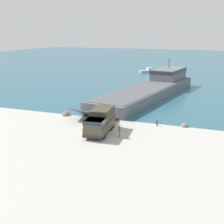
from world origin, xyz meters
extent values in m
plane|color=#B7B5AD|center=(0.00, 0.00, 0.00)|extent=(240.00, 240.00, 0.00)
cube|color=#285B70|center=(0.00, 97.07, 0.00)|extent=(240.00, 180.00, 0.01)
cube|color=slate|center=(1.07, 25.49, 0.98)|extent=(13.38, 37.15, 1.96)
cube|color=#56565B|center=(1.07, 25.49, 2.00)|extent=(12.54, 35.62, 0.08)
cube|color=slate|center=(3.05, 37.93, 3.23)|extent=(6.96, 10.91, 2.54)
cube|color=#28333D|center=(3.05, 37.93, 3.97)|extent=(7.13, 11.04, 0.76)
cylinder|color=#3F3F42|center=(3.05, 37.93, 5.70)|extent=(0.16, 0.16, 2.40)
cube|color=#56565B|center=(-2.12, 5.45, 1.06)|extent=(7.18, 5.25, 1.95)
cube|color=#4C4738|center=(1.15, 0.29, 0.98)|extent=(3.28, 7.07, 1.14)
cube|color=#4C4738|center=(1.40, -1.95, 2.04)|extent=(2.62, 2.57, 0.97)
cube|color=#28333D|center=(1.40, -1.95, 2.28)|extent=(2.70, 2.61, 0.49)
cube|color=#413C2E|center=(1.02, 1.45, 2.35)|extent=(2.90, 4.55, 1.60)
cube|color=#2D2D2D|center=(1.53, -3.02, 0.56)|extent=(2.59, 0.53, 0.32)
cylinder|color=black|center=(2.43, -1.69, 0.63)|extent=(0.52, 1.30, 1.26)
cylinder|color=black|center=(0.35, -1.93, 0.63)|extent=(0.52, 1.30, 1.26)
cylinder|color=black|center=(2.02, 1.97, 0.63)|extent=(0.52, 1.30, 1.26)
cylinder|color=black|center=(-0.07, 1.73, 0.63)|extent=(0.52, 1.30, 1.26)
cylinder|color=black|center=(1.89, 3.06, 0.63)|extent=(0.52, 1.30, 1.26)
cylinder|color=black|center=(-0.19, 2.82, 0.63)|extent=(0.52, 1.30, 1.26)
cylinder|color=#475638|center=(4.18, -0.50, 0.42)|extent=(0.14, 0.14, 0.84)
cylinder|color=#475638|center=(4.12, -0.33, 0.42)|extent=(0.14, 0.14, 0.84)
cube|color=#475638|center=(4.15, -0.42, 1.17)|extent=(0.38, 0.50, 0.66)
sphere|color=tan|center=(4.15, -0.42, 1.62)|extent=(0.23, 0.23, 0.23)
cube|color=#B7BABF|center=(-8.11, 62.70, 0.39)|extent=(5.82, 5.76, 0.77)
cube|color=silver|center=(-7.77, 63.03, 1.20)|extent=(2.25, 2.24, 0.85)
cylinder|color=#333338|center=(7.59, 6.14, 0.33)|extent=(0.20, 0.20, 0.66)
sphere|color=#333338|center=(7.59, 6.14, 0.72)|extent=(0.23, 0.23, 0.23)
sphere|color=gray|center=(-7.44, 6.53, 0.00)|extent=(1.38, 1.38, 1.38)
sphere|color=gray|center=(11.37, 7.16, 0.00)|extent=(1.09, 1.09, 1.09)
camera|label=1|loc=(16.79, -36.33, 13.42)|focal=50.00mm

